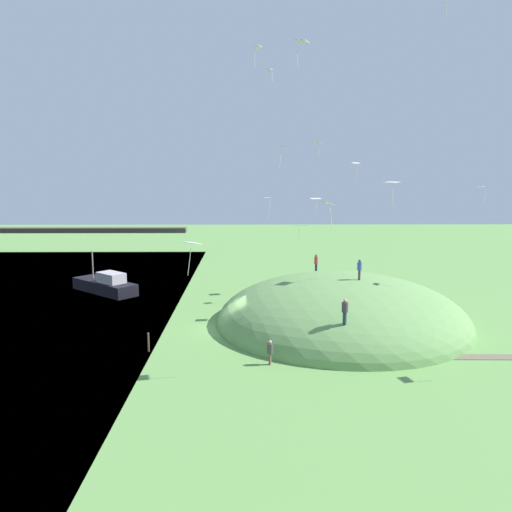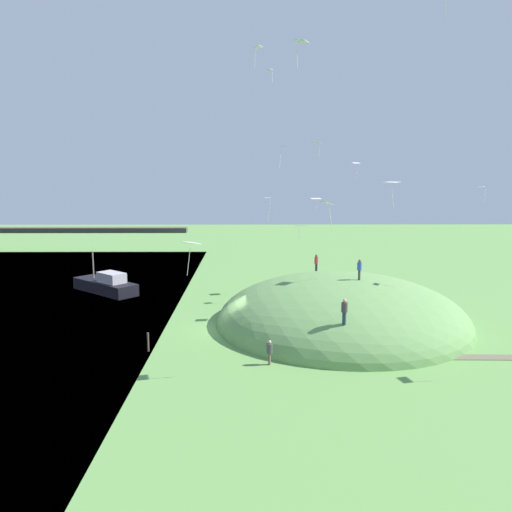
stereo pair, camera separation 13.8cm
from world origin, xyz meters
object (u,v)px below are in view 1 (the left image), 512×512
kite_4 (328,205)px  person_near_shore (270,349)px  person_with_child (360,267)px  kite_1 (257,49)px  mooring_post (148,342)px  kite_0 (270,71)px  kite_3 (317,143)px  kite_12 (283,148)px  kite_13 (316,199)px  boat_on_lake (106,285)px  kite_8 (301,226)px  kite_2 (392,183)px  kite_11 (481,188)px  kite_7 (192,244)px  kite_10 (450,0)px  person_watching_kites (345,308)px  kite_14 (356,164)px  kite_5 (301,42)px  kite_9 (267,201)px  person_walking_path (316,261)px

kite_4 → person_near_shore: bearing=159.1°
person_with_child → kite_1: bearing=36.6°
mooring_post → kite_0: bearing=61.8°
kite_3 → kite_12: size_ratio=0.78×
person_with_child → kite_13: bearing=-4.1°
boat_on_lake → kite_8: 22.37m
kite_0 → kite_12: bearing=-85.8°
kite_2 → kite_11: bearing=-14.2°
kite_7 → kite_8: size_ratio=1.73×
kite_3 → kite_10: bearing=-75.1°
person_watching_kites → kite_13: 20.28m
boat_on_lake → kite_7: 26.57m
kite_1 → kite_11: size_ratio=1.57×
kite_12 → kite_14: bearing=47.6°
mooring_post → kite_13: bearing=52.8°
kite_7 → kite_12: kite_12 is taller
kite_4 → kite_11: bearing=35.5°
kite_5 → kite_9: bearing=106.2°
kite_5 → kite_14: 15.13m
person_watching_kites → kite_14: bearing=-55.8°
boat_on_lake → kite_12: bearing=8.1°
person_watching_kites → kite_0: kite_0 is taller
kite_2 → kite_12: kite_12 is taller
kite_5 → mooring_post: kite_5 is taller
person_with_child → person_near_shore: size_ratio=1.00×
person_walking_path → kite_11: size_ratio=1.54×
kite_2 → kite_7: (-14.58, -11.91, -3.18)m
person_walking_path → kite_5: (-2.67, -11.00, 17.31)m
boat_on_lake → kite_12: size_ratio=4.58×
kite_5 → kite_7: 16.93m
person_near_shore → kite_5: kite_5 is taller
kite_0 → kite_7: kite_0 is taller
person_with_child → kite_13: (-2.10, 12.03, 4.65)m
kite_11 → mooring_post: kite_11 is taller
kite_2 → kite_7: bearing=-140.7°
kite_7 → kite_12: bearing=62.7°
kite_12 → kite_0: bearing=94.2°
person_watching_kites → kite_12: kite_12 is taller
kite_8 → kite_11: size_ratio=1.00×
person_watching_kites → kite_10: (4.76, -2.95, 18.18)m
kite_3 → kite_12: 8.22m
person_near_shore → kite_14: size_ratio=1.19×
kite_7 → kite_12: (5.94, 11.50, 5.93)m
kite_7 → person_near_shore: bearing=26.2°
person_walking_path → kite_4: kite_4 is taller
kite_13 → kite_9: bearing=-125.3°
kite_4 → kite_13: (1.88, 21.67, -0.87)m
person_walking_path → person_near_shore: 17.98m
person_with_child → kite_12: (-6.04, 0.85, 9.23)m
person_watching_kites → kite_1: 24.28m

